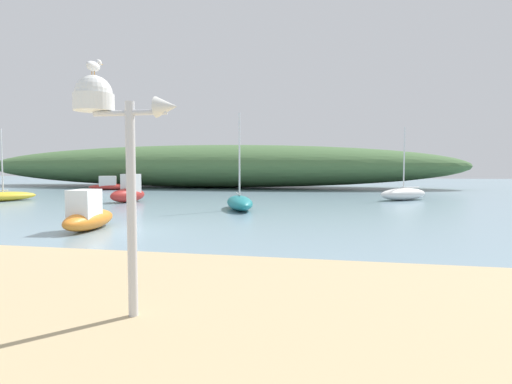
{
  "coord_description": "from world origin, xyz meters",
  "views": [
    {
      "loc": [
        7.35,
        -12.12,
        2.12
      ],
      "look_at": [
        3.21,
        7.7,
        0.84
      ],
      "focal_mm": 29.78,
      "sensor_mm": 36.0,
      "label": 1
    }
  ],
  "objects_px": {
    "seagull_on_radar": "(94,65)",
    "motorboat_mid_channel": "(88,215)",
    "motorboat_east_reach": "(111,185)",
    "sailboat_off_point": "(403,194)",
    "sailboat_outer_mooring": "(240,202)",
    "sailboat_west_reach": "(3,196)",
    "motorboat_centre_water": "(129,192)",
    "mast_structure": "(108,119)"
  },
  "relations": [
    {
      "from": "sailboat_off_point",
      "to": "motorboat_centre_water",
      "type": "bearing_deg",
      "value": -163.38
    },
    {
      "from": "motorboat_centre_water",
      "to": "sailboat_off_point",
      "type": "relative_size",
      "value": 0.61
    },
    {
      "from": "sailboat_west_reach",
      "to": "sailboat_outer_mooring",
      "type": "distance_m",
      "value": 14.92
    },
    {
      "from": "seagull_on_radar",
      "to": "sailboat_outer_mooring",
      "type": "bearing_deg",
      "value": 96.88
    },
    {
      "from": "mast_structure",
      "to": "sailboat_off_point",
      "type": "distance_m",
      "value": 23.04
    },
    {
      "from": "sailboat_west_reach",
      "to": "motorboat_centre_water",
      "type": "height_order",
      "value": "sailboat_west_reach"
    },
    {
      "from": "sailboat_west_reach",
      "to": "sailboat_outer_mooring",
      "type": "bearing_deg",
      "value": -7.15
    },
    {
      "from": "sailboat_outer_mooring",
      "to": "motorboat_mid_channel",
      "type": "distance_m",
      "value": 7.86
    },
    {
      "from": "sailboat_west_reach",
      "to": "motorboat_east_reach",
      "type": "bearing_deg",
      "value": 89.92
    },
    {
      "from": "motorboat_east_reach",
      "to": "motorboat_mid_channel",
      "type": "relative_size",
      "value": 1.39
    },
    {
      "from": "motorboat_east_reach",
      "to": "sailboat_off_point",
      "type": "distance_m",
      "value": 23.99
    },
    {
      "from": "mast_structure",
      "to": "seagull_on_radar",
      "type": "bearing_deg",
      "value": 175.31
    },
    {
      "from": "motorboat_centre_water",
      "to": "sailboat_west_reach",
      "type": "bearing_deg",
      "value": -173.29
    },
    {
      "from": "motorboat_centre_water",
      "to": "motorboat_mid_channel",
      "type": "distance_m",
      "value": 10.62
    },
    {
      "from": "seagull_on_radar",
      "to": "sailboat_west_reach",
      "type": "relative_size",
      "value": 0.07
    },
    {
      "from": "sailboat_west_reach",
      "to": "motorboat_east_reach",
      "type": "relative_size",
      "value": 1.04
    },
    {
      "from": "motorboat_centre_water",
      "to": "sailboat_outer_mooring",
      "type": "distance_m",
      "value": 7.74
    },
    {
      "from": "seagull_on_radar",
      "to": "motorboat_mid_channel",
      "type": "xyz_separation_m",
      "value": [
        -5.09,
        7.46,
        -2.89
      ]
    },
    {
      "from": "sailboat_west_reach",
      "to": "motorboat_mid_channel",
      "type": "relative_size",
      "value": 1.45
    },
    {
      "from": "motorboat_east_reach",
      "to": "sailboat_off_point",
      "type": "height_order",
      "value": "sailboat_off_point"
    },
    {
      "from": "seagull_on_radar",
      "to": "motorboat_east_reach",
      "type": "bearing_deg",
      "value": 120.38
    },
    {
      "from": "motorboat_east_reach",
      "to": "sailboat_outer_mooring",
      "type": "relative_size",
      "value": 0.89
    },
    {
      "from": "seagull_on_radar",
      "to": "motorboat_mid_channel",
      "type": "distance_m",
      "value": 9.48
    },
    {
      "from": "mast_structure",
      "to": "seagull_on_radar",
      "type": "distance_m",
      "value": 0.69
    },
    {
      "from": "seagull_on_radar",
      "to": "motorboat_mid_channel",
      "type": "bearing_deg",
      "value": 124.28
    },
    {
      "from": "motorboat_east_reach",
      "to": "sailboat_outer_mooring",
      "type": "xyz_separation_m",
      "value": [
        14.79,
        -13.65,
        -0.06
      ]
    },
    {
      "from": "seagull_on_radar",
      "to": "sailboat_west_reach",
      "type": "bearing_deg",
      "value": 135.22
    },
    {
      "from": "motorboat_east_reach",
      "to": "motorboat_centre_water",
      "type": "height_order",
      "value": "motorboat_centre_water"
    },
    {
      "from": "motorboat_mid_channel",
      "to": "motorboat_east_reach",
      "type": "bearing_deg",
      "value": 118.9
    },
    {
      "from": "motorboat_east_reach",
      "to": "motorboat_centre_water",
      "type": "distance_m",
      "value": 13.27
    },
    {
      "from": "sailboat_outer_mooring",
      "to": "motorboat_east_reach",
      "type": "bearing_deg",
      "value": 137.29
    },
    {
      "from": "sailboat_west_reach",
      "to": "seagull_on_radar",
      "type": "bearing_deg",
      "value": -44.78
    },
    {
      "from": "sailboat_outer_mooring",
      "to": "sailboat_off_point",
      "type": "relative_size",
      "value": 1.04
    },
    {
      "from": "sailboat_outer_mooring",
      "to": "motorboat_mid_channel",
      "type": "bearing_deg",
      "value": -115.02
    },
    {
      "from": "sailboat_off_point",
      "to": "sailboat_outer_mooring",
      "type": "bearing_deg",
      "value": -138.49
    },
    {
      "from": "seagull_on_radar",
      "to": "sailboat_off_point",
      "type": "height_order",
      "value": "sailboat_off_point"
    },
    {
      "from": "mast_structure",
      "to": "motorboat_mid_channel",
      "type": "bearing_deg",
      "value": 125.17
    },
    {
      "from": "mast_structure",
      "to": "sailboat_west_reach",
      "type": "height_order",
      "value": "sailboat_west_reach"
    },
    {
      "from": "motorboat_east_reach",
      "to": "mast_structure",
      "type": "bearing_deg",
      "value": -59.36
    },
    {
      "from": "motorboat_east_reach",
      "to": "sailboat_off_point",
      "type": "relative_size",
      "value": 0.93
    },
    {
      "from": "motorboat_mid_channel",
      "to": "sailboat_west_reach",
      "type": "bearing_deg",
      "value": 141.97
    },
    {
      "from": "motorboat_centre_water",
      "to": "seagull_on_radar",
      "type": "bearing_deg",
      "value": -62.59
    }
  ]
}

